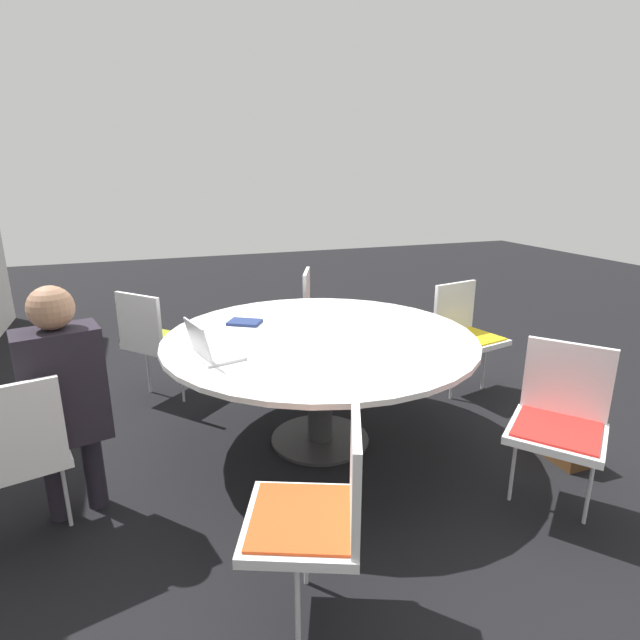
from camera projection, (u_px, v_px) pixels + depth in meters
ground_plane at (320, 440)px, 3.30m from camera, size 16.00×16.00×0.00m
conference_table at (320, 351)px, 3.12m from camera, size 1.93×1.93×0.73m
chair_0 at (12, 449)px, 2.20m from camera, size 0.51×0.53×0.87m
chair_1 at (320, 506)px, 1.83m from camera, size 0.57×0.56×0.87m
chair_2 at (560, 415)px, 2.51m from camera, size 0.61×0.60×0.87m
chair_3 at (465, 329)px, 3.91m from camera, size 0.50×0.52×0.87m
chair_4 at (321, 309)px, 4.48m from camera, size 0.57×0.56×0.87m
chair_5 at (154, 336)px, 3.74m from camera, size 0.61×0.61×0.87m
person_0 at (63, 390)px, 2.34m from camera, size 0.32×0.40×1.22m
laptop at (210, 349)px, 2.70m from camera, size 0.33×0.30×0.21m
spiral_notebook at (245, 322)px, 3.33m from camera, size 0.24×0.26×0.02m
handbag at (560, 436)px, 3.07m from camera, size 0.36×0.16×0.28m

